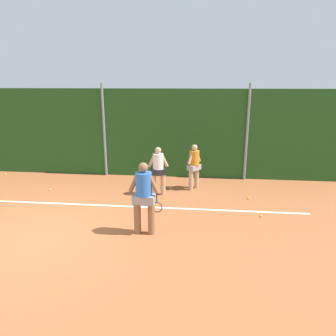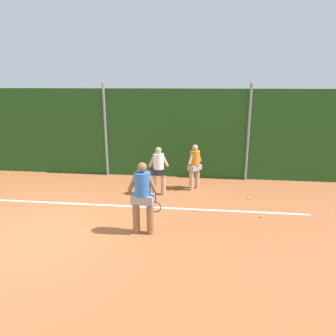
{
  "view_description": "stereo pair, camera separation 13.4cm",
  "coord_description": "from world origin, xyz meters",
  "px_view_note": "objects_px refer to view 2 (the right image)",
  "views": [
    {
      "loc": [
        3.84,
        -6.69,
        3.73
      ],
      "look_at": [
        2.86,
        2.56,
        1.15
      ],
      "focal_mm": 33.33,
      "sensor_mm": 36.0,
      "label": 1
    },
    {
      "loc": [
        3.97,
        -6.67,
        3.73
      ],
      "look_at": [
        2.86,
        2.56,
        1.15
      ],
      "focal_mm": 33.33,
      "sensor_mm": 36.0,
      "label": 2
    }
  ],
  "objects_px": {
    "player_foreground_near": "(143,195)",
    "player_backcourt_far": "(195,164)",
    "tennis_ball_3": "(7,174)",
    "tennis_ball_2": "(171,188)",
    "tennis_ball_1": "(51,189)",
    "tennis_ball_0": "(249,199)",
    "player_midcourt": "(159,168)",
    "tennis_ball_7": "(261,217)"
  },
  "relations": [
    {
      "from": "tennis_ball_2",
      "to": "tennis_ball_3",
      "type": "xyz_separation_m",
      "value": [
        -6.96,
        0.93,
        0.0
      ]
    },
    {
      "from": "tennis_ball_1",
      "to": "tennis_ball_3",
      "type": "distance_m",
      "value": 3.18
    },
    {
      "from": "tennis_ball_2",
      "to": "tennis_ball_3",
      "type": "bearing_deg",
      "value": 172.39
    },
    {
      "from": "player_midcourt",
      "to": "tennis_ball_1",
      "type": "relative_size",
      "value": 25.14
    },
    {
      "from": "player_midcourt",
      "to": "tennis_ball_1",
      "type": "distance_m",
      "value": 3.98
    },
    {
      "from": "player_midcourt",
      "to": "player_backcourt_far",
      "type": "xyz_separation_m",
      "value": [
        1.18,
        0.74,
        -0.02
      ]
    },
    {
      "from": "tennis_ball_0",
      "to": "tennis_ball_1",
      "type": "bearing_deg",
      "value": 179.25
    },
    {
      "from": "player_backcourt_far",
      "to": "tennis_ball_0",
      "type": "distance_m",
      "value": 2.19
    },
    {
      "from": "tennis_ball_1",
      "to": "player_backcourt_far",
      "type": "bearing_deg",
      "value": 8.35
    },
    {
      "from": "tennis_ball_1",
      "to": "tennis_ball_0",
      "type": "bearing_deg",
      "value": -0.75
    },
    {
      "from": "player_foreground_near",
      "to": "tennis_ball_2",
      "type": "xyz_separation_m",
      "value": [
        0.32,
        3.5,
        -1.01
      ]
    },
    {
      "from": "player_foreground_near",
      "to": "tennis_ball_2",
      "type": "height_order",
      "value": "player_foreground_near"
    },
    {
      "from": "player_midcourt",
      "to": "tennis_ball_2",
      "type": "xyz_separation_m",
      "value": [
        0.35,
        0.69,
        -0.9
      ]
    },
    {
      "from": "tennis_ball_0",
      "to": "tennis_ball_7",
      "type": "distance_m",
      "value": 1.42
    },
    {
      "from": "player_foreground_near",
      "to": "tennis_ball_7",
      "type": "xyz_separation_m",
      "value": [
        3.13,
        1.31,
        -1.01
      ]
    },
    {
      "from": "player_midcourt",
      "to": "tennis_ball_0",
      "type": "xyz_separation_m",
      "value": [
        3.01,
        -0.1,
        -0.9
      ]
    },
    {
      "from": "player_midcourt",
      "to": "tennis_ball_1",
      "type": "xyz_separation_m",
      "value": [
        -3.88,
        -0.01,
        -0.9
      ]
    },
    {
      "from": "player_backcourt_far",
      "to": "player_foreground_near",
      "type": "bearing_deg",
      "value": -159.4
    },
    {
      "from": "player_backcourt_far",
      "to": "tennis_ball_2",
      "type": "distance_m",
      "value": 1.21
    },
    {
      "from": "tennis_ball_3",
      "to": "player_backcourt_far",
      "type": "bearing_deg",
      "value": -6.47
    },
    {
      "from": "player_backcourt_far",
      "to": "player_midcourt",
      "type": "bearing_deg",
      "value": 160.45
    },
    {
      "from": "player_foreground_near",
      "to": "tennis_ball_3",
      "type": "relative_size",
      "value": 28.19
    },
    {
      "from": "player_foreground_near",
      "to": "player_midcourt",
      "type": "distance_m",
      "value": 2.82
    },
    {
      "from": "tennis_ball_0",
      "to": "tennis_ball_2",
      "type": "distance_m",
      "value": 2.77
    },
    {
      "from": "tennis_ball_0",
      "to": "tennis_ball_1",
      "type": "relative_size",
      "value": 1.0
    },
    {
      "from": "player_midcourt",
      "to": "tennis_ball_2",
      "type": "bearing_deg",
      "value": 50.27
    },
    {
      "from": "player_backcourt_far",
      "to": "tennis_ball_1",
      "type": "distance_m",
      "value": 5.19
    },
    {
      "from": "player_backcourt_far",
      "to": "tennis_ball_3",
      "type": "bearing_deg",
      "value": 122.08
    },
    {
      "from": "player_foreground_near",
      "to": "player_backcourt_far",
      "type": "bearing_deg",
      "value": 75.19
    },
    {
      "from": "tennis_ball_1",
      "to": "tennis_ball_3",
      "type": "relative_size",
      "value": 1.0
    },
    {
      "from": "tennis_ball_1",
      "to": "tennis_ball_2",
      "type": "bearing_deg",
      "value": 9.34
    },
    {
      "from": "player_midcourt",
      "to": "tennis_ball_7",
      "type": "bearing_deg",
      "value": -38.34
    },
    {
      "from": "tennis_ball_0",
      "to": "tennis_ball_2",
      "type": "height_order",
      "value": "same"
    },
    {
      "from": "tennis_ball_2",
      "to": "player_foreground_near",
      "type": "bearing_deg",
      "value": -95.18
    },
    {
      "from": "player_backcourt_far",
      "to": "tennis_ball_2",
      "type": "xyz_separation_m",
      "value": [
        -0.83,
        -0.05,
        -0.88
      ]
    },
    {
      "from": "player_foreground_near",
      "to": "player_backcourt_far",
      "type": "distance_m",
      "value": 3.74
    },
    {
      "from": "player_midcourt",
      "to": "tennis_ball_3",
      "type": "bearing_deg",
      "value": 153.37
    },
    {
      "from": "player_backcourt_far",
      "to": "tennis_ball_7",
      "type": "distance_m",
      "value": 3.12
    },
    {
      "from": "tennis_ball_7",
      "to": "player_backcourt_far",
      "type": "bearing_deg",
      "value": 131.46
    },
    {
      "from": "player_backcourt_far",
      "to": "tennis_ball_7",
      "type": "relative_size",
      "value": 24.63
    },
    {
      "from": "player_foreground_near",
      "to": "tennis_ball_0",
      "type": "height_order",
      "value": "player_foreground_near"
    },
    {
      "from": "tennis_ball_3",
      "to": "tennis_ball_2",
      "type": "bearing_deg",
      "value": -7.61
    }
  ]
}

